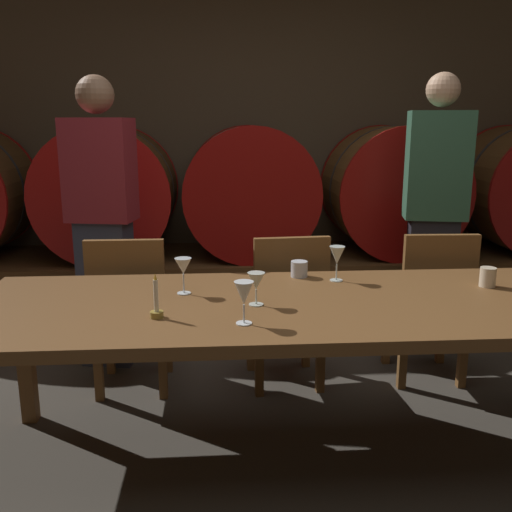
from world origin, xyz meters
name	(u,v)px	position (x,y,z in m)	size (l,w,h in m)	color
ground_plane	(287,472)	(0.00, 0.00, 0.00)	(7.60, 7.60, 0.00)	#3F3A33
back_wall	(249,141)	(0.00, 2.72, 1.31)	(5.84, 0.24, 2.61)	brown
barrel_shelf	(254,282)	(0.00, 2.17, 0.23)	(5.26, 0.90, 0.46)	brown
wine_barrel_left	(109,193)	(-1.09, 2.17, 0.95)	(0.99, 0.79, 0.99)	#513319
wine_barrel_center	(250,191)	(-0.03, 2.17, 0.95)	(0.99, 0.79, 0.99)	brown
wine_barrel_right	(392,190)	(1.07, 2.17, 0.95)	(0.99, 0.79, 0.99)	brown
dining_table	(299,314)	(0.06, 0.11, 0.67)	(2.73, 0.94, 0.73)	brown
chair_left	(130,307)	(-0.75, 0.81, 0.49)	(0.40, 0.40, 0.88)	brown
chair_center	(287,303)	(0.10, 0.81, 0.49)	(0.43, 0.43, 0.88)	brown
chair_right	(431,299)	(0.91, 0.83, 0.49)	(0.41, 0.41, 0.88)	brown
guest_left	(103,221)	(-0.96, 1.23, 0.89)	(0.42, 0.30, 1.72)	#33384C
guest_right	(434,212)	(1.10, 1.36, 0.90)	(0.42, 0.31, 1.75)	black
candle_center	(156,306)	(-0.52, -0.06, 0.78)	(0.05, 0.05, 0.17)	olive
wine_glass_left	(183,267)	(-0.43, 0.25, 0.85)	(0.07, 0.07, 0.16)	white
wine_glass_center_left	(244,294)	(-0.19, -0.15, 0.84)	(0.07, 0.07, 0.16)	white
wine_glass_center_right	(256,282)	(-0.13, 0.07, 0.83)	(0.07, 0.07, 0.14)	silver
wine_glass_right	(337,256)	(0.27, 0.40, 0.85)	(0.07, 0.07, 0.17)	silver
cup_left	(299,269)	(0.11, 0.49, 0.77)	(0.08, 0.08, 0.08)	silver
cup_right	(488,277)	(0.94, 0.26, 0.77)	(0.07, 0.07, 0.09)	beige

